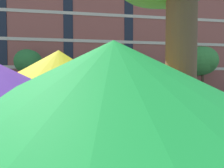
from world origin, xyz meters
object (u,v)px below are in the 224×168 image
object	(u,v)px
street_tree_left	(29,62)
pickup_white	(24,89)
sedan_black	(165,88)
street_tree_right	(202,61)
pickup_red	(93,88)
street_tree_middle	(131,67)
patio_umbrella	(59,77)

from	to	relation	value
street_tree_left	pickup_white	bearing A→B (deg)	-78.91
sedan_black	street_tree_right	bearing A→B (deg)	29.33
pickup_red	sedan_black	distance (m)	6.83
street_tree_middle	street_tree_right	size ratio (longest dim) A/B	0.82
pickup_white	street_tree_middle	xyz separation A→B (m)	(10.09, 3.17, 2.15)
street_tree_left	street_tree_middle	xyz separation A→B (m)	(10.73, -0.08, -0.39)
pickup_red	street_tree_left	world-z (taller)	street_tree_left
street_tree_left	patio_umbrella	size ratio (longest dim) A/B	1.21
pickup_white	sedan_black	bearing A→B (deg)	-0.00
pickup_white	street_tree_right	bearing A→B (deg)	10.79
street_tree_middle	patio_umbrella	distance (m)	16.64
pickup_white	street_tree_right	size ratio (longest dim) A/B	0.88
pickup_red	sedan_black	xyz separation A→B (m)	(6.83, -0.00, -0.08)
patio_umbrella	street_tree_left	bearing A→B (deg)	110.24
sedan_black	street_tree_left	world-z (taller)	street_tree_left
patio_umbrella	street_tree_right	bearing A→B (deg)	49.63
sedan_black	street_tree_right	xyz separation A→B (m)	(6.50, 3.65, 3.04)
pickup_white	patio_umbrella	distance (m)	13.77
pickup_red	street_tree_right	xyz separation A→B (m)	(13.32, 3.65, 2.96)
street_tree_middle	street_tree_right	world-z (taller)	street_tree_right
sedan_black	street_tree_left	size ratio (longest dim) A/B	0.90
street_tree_middle	street_tree_right	bearing A→B (deg)	3.04
pickup_white	street_tree_middle	size ratio (longest dim) A/B	1.07
pickup_red	street_tree_left	size ratio (longest dim) A/B	1.04
street_tree_right	street_tree_left	bearing A→B (deg)	-178.85
street_tree_right	pickup_white	bearing A→B (deg)	-169.21
pickup_white	street_tree_middle	distance (m)	10.79
pickup_red	sedan_black	size ratio (longest dim) A/B	1.16
pickup_white	patio_umbrella	xyz separation A→B (m)	(5.25, -12.70, 0.86)
street_tree_left	street_tree_right	xyz separation A→B (m)	(19.78, 0.40, 0.42)
street_tree_right	patio_umbrella	size ratio (longest dim) A/B	1.43
pickup_white	pickup_red	world-z (taller)	same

